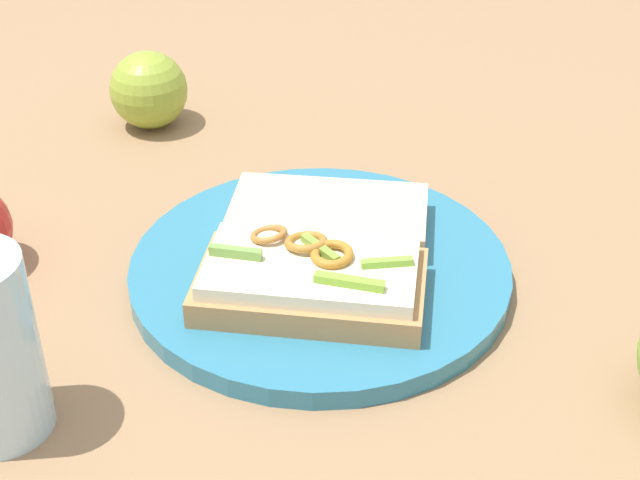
# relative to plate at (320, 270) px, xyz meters

# --- Properties ---
(ground_plane) EXTENTS (2.00, 2.00, 0.00)m
(ground_plane) POSITION_rel_plate_xyz_m (0.00, 0.00, -0.01)
(ground_plane) COLOR #96714C
(ground_plane) RESTS_ON ground
(plate) EXTENTS (0.29, 0.29, 0.02)m
(plate) POSITION_rel_plate_xyz_m (0.00, 0.00, 0.00)
(plate) COLOR teal
(plate) RESTS_ON ground_plane
(sandwich) EXTENTS (0.16, 0.19, 0.04)m
(sandwich) POSITION_rel_plate_xyz_m (0.04, -0.02, 0.02)
(sandwich) COLOR #B3804D
(sandwich) RESTS_ON plate
(bread_slice_side) EXTENTS (0.15, 0.18, 0.02)m
(bread_slice_side) POSITION_rel_plate_xyz_m (-0.04, 0.02, 0.02)
(bread_slice_side) COLOR beige
(bread_slice_side) RESTS_ON plate
(apple_0) EXTENTS (0.10, 0.10, 0.08)m
(apple_0) POSITION_rel_plate_xyz_m (-0.31, -0.07, 0.03)
(apple_0) COLOR #90A733
(apple_0) RESTS_ON ground_plane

